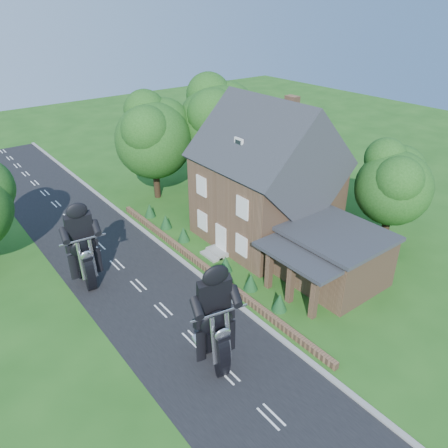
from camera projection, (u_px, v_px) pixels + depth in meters
ground at (193, 339)px, 22.85m from camera, size 120.00×120.00×0.00m
road at (193, 339)px, 22.85m from camera, size 7.00×80.00×0.02m
kerb at (246, 311)px, 24.80m from camera, size 0.30×80.00×0.12m
garden_wall at (204, 267)px, 28.58m from camera, size 0.30×22.00×0.40m
house at (266, 181)px, 30.70m from camera, size 9.54×8.64×10.24m
annex at (332, 256)px, 26.80m from camera, size 7.05×5.94×3.44m
tree_annex_side at (396, 180)px, 29.99m from camera, size 5.64×5.20×7.48m
tree_house_right at (301, 145)px, 35.46m from camera, size 6.51×6.00×8.40m
tree_behind_house at (221, 118)px, 38.91m from camera, size 7.81×7.20×10.08m
tree_behind_left at (157, 133)px, 36.58m from camera, size 6.94×6.40×9.16m
shrub_a at (280, 302)px, 24.76m from camera, size 0.90×0.90×1.10m
shrub_b at (251, 281)px, 26.51m from camera, size 0.90×0.90×1.10m
shrub_c at (226, 264)px, 28.26m from camera, size 0.90×0.90×1.10m
shrub_d at (184, 234)px, 31.76m from camera, size 0.90×0.90×1.10m
shrub_e at (166, 221)px, 33.51m from camera, size 0.90×0.90×1.10m
shrub_f at (150, 210)px, 35.26m from camera, size 0.90×0.90×1.10m
motorcycle_lead at (215, 351)px, 20.91m from camera, size 0.83×1.94×1.75m
motorcycle_follow at (87, 272)px, 26.85m from camera, size 0.65×1.85×1.69m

